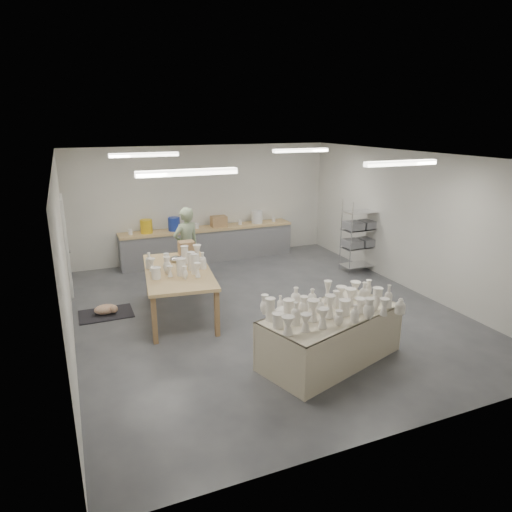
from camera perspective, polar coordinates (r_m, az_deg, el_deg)
name	(u,v)px	position (r m, az deg, el deg)	size (l,w,h in m)	color
room	(257,208)	(8.51, 0.15, 6.04)	(8.00, 8.02, 3.00)	#424449
back_counter	(208,243)	(12.20, -5.99, 1.67)	(4.60, 0.60, 1.24)	tan
wire_shelf	(361,235)	(11.48, 12.94, 2.60)	(0.88, 0.48, 1.80)	silver
drying_table	(330,334)	(7.25, 9.28, -9.54)	(2.48, 1.76, 1.17)	olive
work_table	(179,268)	(8.83, -9.56, -1.52)	(1.50, 2.53, 1.27)	tan
rug	(106,314)	(9.38, -18.24, -6.88)	(1.00, 0.70, 0.02)	black
cat	(107,309)	(9.33, -18.16, -6.32)	(0.51, 0.44, 0.18)	white
potter	(186,246)	(10.44, -8.69, 1.26)	(0.65, 0.42, 1.77)	#97AB84
red_stool	(185,269)	(10.87, -8.90, -1.58)	(0.40, 0.40, 0.29)	red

